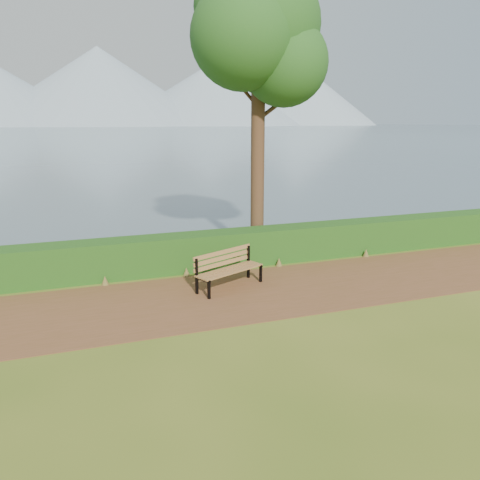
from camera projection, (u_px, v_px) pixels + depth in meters
name	position (u px, v px, depth m)	size (l,w,h in m)	color
ground	(252.00, 298.00, 11.00)	(140.00, 140.00, 0.00)	#49611B
path	(248.00, 293.00, 11.27)	(40.00, 3.40, 0.01)	brown
hedge	(220.00, 249.00, 13.25)	(32.00, 0.85, 1.00)	#163F12
water	(80.00, 128.00, 248.79)	(700.00, 510.00, 0.00)	#455B6E
mountains	(62.00, 90.00, 372.57)	(585.00, 190.00, 70.00)	#7F95AA
bench	(227.00, 267.00, 11.57)	(1.90, 1.24, 0.93)	black
tree	(259.00, 33.00, 12.84)	(4.02, 3.84, 8.57)	#3D2318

